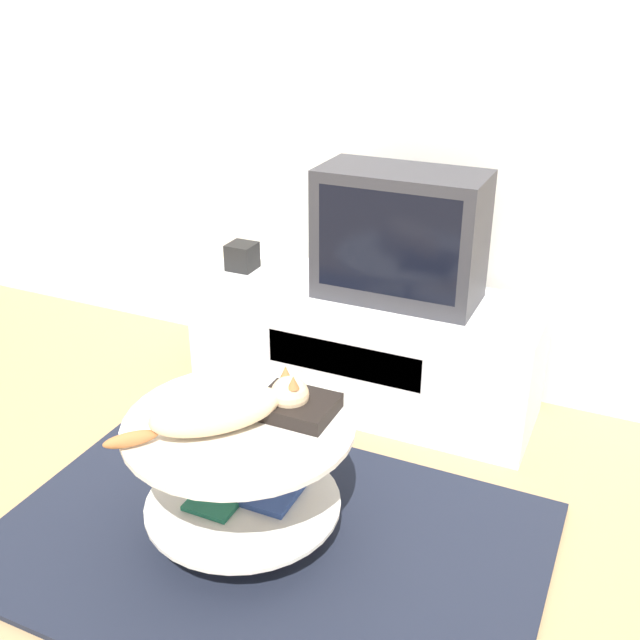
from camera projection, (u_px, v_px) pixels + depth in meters
ground_plane at (267, 545)px, 2.36m from camera, size 12.00×12.00×0.00m
wall_back at (414, 69)px, 2.85m from camera, size 8.00×0.05×2.60m
rug at (267, 542)px, 2.36m from camera, size 1.68×1.16×0.02m
tv_stand at (364, 347)px, 3.06m from camera, size 1.39×0.46×0.50m
tv at (400, 236)px, 2.79m from camera, size 0.61×0.30×0.50m
speaker at (242, 256)px, 3.14m from camera, size 0.11×0.11×0.11m
coffee_table at (242, 463)px, 2.27m from camera, size 0.69×0.69×0.42m
dvd_box at (297, 406)px, 2.24m from camera, size 0.23×0.19×0.05m
cat at (227, 408)px, 2.16m from camera, size 0.44×0.48×0.14m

